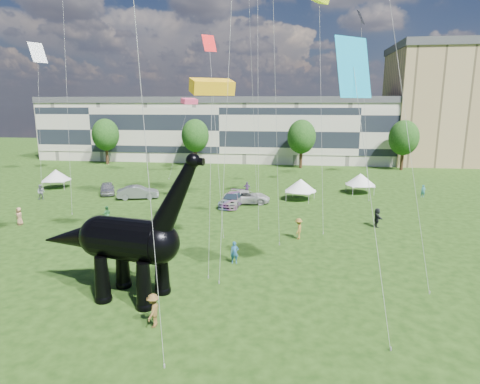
# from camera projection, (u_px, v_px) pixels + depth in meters

# --- Properties ---
(ground) EXTENTS (220.00, 220.00, 0.00)m
(ground) POSITION_uv_depth(u_px,v_px,m) (180.00, 298.00, 24.46)
(ground) COLOR #16330C
(ground) RESTS_ON ground
(terrace_row) EXTENTS (78.00, 11.00, 12.00)m
(terrace_row) POSITION_uv_depth(u_px,v_px,m) (224.00, 132.00, 84.25)
(terrace_row) COLOR beige
(terrace_row) RESTS_ON ground
(apartment_block) EXTENTS (28.00, 18.00, 22.00)m
(apartment_block) POSITION_uv_depth(u_px,v_px,m) (463.00, 107.00, 79.88)
(apartment_block) COLOR tan
(apartment_block) RESTS_ON ground
(tree_far_left) EXTENTS (5.20, 5.20, 9.44)m
(tree_far_left) POSITION_uv_depth(u_px,v_px,m) (105.00, 132.00, 78.32)
(tree_far_left) COLOR #382314
(tree_far_left) RESTS_ON ground
(tree_mid_left) EXTENTS (5.20, 5.20, 9.44)m
(tree_mid_left) POSITION_uv_depth(u_px,v_px,m) (195.00, 133.00, 75.99)
(tree_mid_left) COLOR #382314
(tree_mid_left) RESTS_ON ground
(tree_mid_right) EXTENTS (5.20, 5.20, 9.44)m
(tree_mid_right) POSITION_uv_depth(u_px,v_px,m) (302.00, 134.00, 73.40)
(tree_mid_right) COLOR #382314
(tree_mid_right) RESTS_ON ground
(tree_far_right) EXTENTS (5.20, 5.20, 9.44)m
(tree_far_right) POSITION_uv_depth(u_px,v_px,m) (404.00, 135.00, 71.07)
(tree_far_right) COLOR #382314
(tree_far_right) RESTS_ON ground
(dinosaur_sculpture) EXTENTS (11.53, 4.06, 9.39)m
(dinosaur_sculpture) POSITION_uv_depth(u_px,v_px,m) (123.00, 241.00, 24.07)
(dinosaur_sculpture) COLOR black
(dinosaur_sculpture) RESTS_ON ground
(car_silver) EXTENTS (3.63, 4.88, 1.55)m
(car_silver) POSITION_uv_depth(u_px,v_px,m) (107.00, 188.00, 52.80)
(car_silver) COLOR #A6A7AB
(car_silver) RESTS_ON ground
(car_grey) EXTENTS (5.33, 3.15, 1.66)m
(car_grey) POSITION_uv_depth(u_px,v_px,m) (138.00, 192.00, 50.14)
(car_grey) COLOR gray
(car_grey) RESTS_ON ground
(car_white) EXTENTS (5.84, 3.40, 1.53)m
(car_white) POSITION_uv_depth(u_px,v_px,m) (247.00, 197.00, 47.88)
(car_white) COLOR silver
(car_white) RESTS_ON ground
(car_dark) EXTENTS (2.86, 5.64, 1.57)m
(car_dark) POSITION_uv_depth(u_px,v_px,m) (232.00, 199.00, 46.61)
(car_dark) COLOR #595960
(car_dark) RESTS_ON ground
(gazebo_near) EXTENTS (4.75, 4.75, 2.66)m
(gazebo_near) POSITION_uv_depth(u_px,v_px,m) (301.00, 185.00, 49.29)
(gazebo_near) COLOR white
(gazebo_near) RESTS_ON ground
(gazebo_far) EXTENTS (4.45, 4.45, 2.67)m
(gazebo_far) POSITION_uv_depth(u_px,v_px,m) (360.00, 179.00, 53.11)
(gazebo_far) COLOR white
(gazebo_far) RESTS_ON ground
(gazebo_left) EXTENTS (4.59, 4.59, 2.67)m
(gazebo_left) POSITION_uv_depth(u_px,v_px,m) (56.00, 175.00, 56.34)
(gazebo_left) COLOR silver
(gazebo_left) RESTS_ON ground
(visitors) EXTENTS (48.32, 34.78, 1.88)m
(visitors) POSITION_uv_depth(u_px,v_px,m) (203.00, 221.00, 37.61)
(visitors) COLOR #235881
(visitors) RESTS_ON ground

